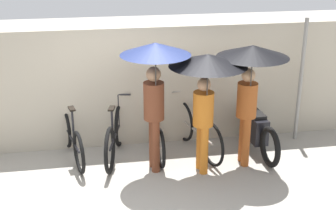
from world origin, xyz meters
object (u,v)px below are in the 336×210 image
at_px(parked_bicycle_2, 156,134).
at_px(motorcycle, 254,128).
at_px(parked_bicycle_3, 197,131).
at_px(pedestrian_center, 207,77).
at_px(pedestrian_trailing, 251,70).
at_px(parked_bicycle_1, 115,136).
at_px(parked_bicycle_0, 72,138).
at_px(pedestrian_leading, 155,71).

height_order(parked_bicycle_2, motorcycle, parked_bicycle_2).
bearing_deg(parked_bicycle_3, pedestrian_center, 161.32).
bearing_deg(pedestrian_trailing, motorcycle, -117.42).
height_order(parked_bicycle_2, parked_bicycle_3, parked_bicycle_2).
xyz_separation_m(parked_bicycle_1, motorcycle, (2.42, -0.06, 0.00)).
height_order(parked_bicycle_1, parked_bicycle_3, parked_bicycle_1).
height_order(pedestrian_center, pedestrian_trailing, pedestrian_trailing).
bearing_deg(parked_bicycle_0, parked_bicycle_2, -104.36).
bearing_deg(parked_bicycle_3, parked_bicycle_0, 73.06).
bearing_deg(parked_bicycle_1, parked_bicycle_3, -77.87).
relative_size(parked_bicycle_0, parked_bicycle_3, 0.96).
bearing_deg(parked_bicycle_0, pedestrian_center, -126.08).
bearing_deg(parked_bicycle_2, pedestrian_leading, 170.67).
height_order(parked_bicycle_0, parked_bicycle_1, parked_bicycle_0).
relative_size(parked_bicycle_2, motorcycle, 0.83).
distance_m(parked_bicycle_3, pedestrian_center, 1.45).
xyz_separation_m(parked_bicycle_1, parked_bicycle_2, (0.70, 0.05, -0.04)).
xyz_separation_m(parked_bicycle_0, pedestrian_center, (2.05, -0.88, 1.24)).
relative_size(parked_bicycle_2, parked_bicycle_3, 0.93).
height_order(parked_bicycle_0, pedestrian_center, pedestrian_center).
xyz_separation_m(parked_bicycle_2, motorcycle, (1.71, -0.11, 0.04)).
bearing_deg(pedestrian_center, parked_bicycle_3, -100.05).
height_order(parked_bicycle_0, pedestrian_leading, pedestrian_leading).
bearing_deg(motorcycle, pedestrian_center, 121.30).
bearing_deg(pedestrian_trailing, pedestrian_center, 13.54).
height_order(pedestrian_center, motorcycle, pedestrian_center).
bearing_deg(pedestrian_trailing, parked_bicycle_1, -14.97).
bearing_deg(parked_bicycle_1, parked_bicycle_2, -73.50).
bearing_deg(pedestrian_leading, pedestrian_trailing, 172.52).
bearing_deg(pedestrian_center, motorcycle, -151.06).
distance_m(parked_bicycle_0, parked_bicycle_1, 0.71).
bearing_deg(parked_bicycle_1, pedestrian_center, -107.99).
bearing_deg(parked_bicycle_2, parked_bicycle_3, -95.67).
height_order(parked_bicycle_1, motorcycle, parked_bicycle_1).
xyz_separation_m(parked_bicycle_2, parked_bicycle_3, (0.70, -0.06, 0.03)).
height_order(parked_bicycle_1, pedestrian_leading, pedestrian_leading).
relative_size(parked_bicycle_0, pedestrian_trailing, 0.84).
relative_size(parked_bicycle_2, pedestrian_center, 0.84).
xyz_separation_m(parked_bicycle_3, pedestrian_leading, (-0.80, -0.59, 1.29)).
distance_m(pedestrian_center, motorcycle, 1.78).
bearing_deg(pedestrian_leading, parked_bicycle_0, -33.06).
relative_size(parked_bicycle_2, pedestrian_leading, 0.78).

